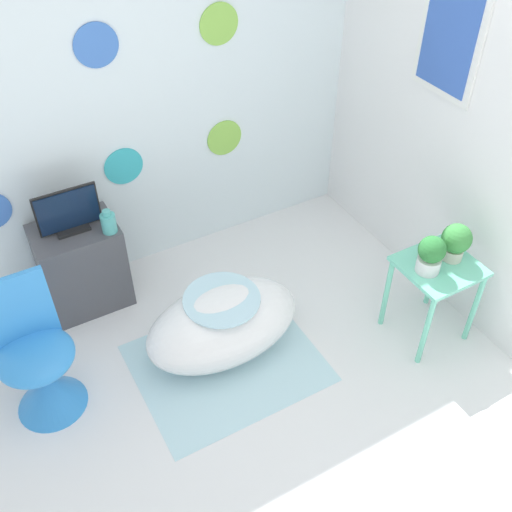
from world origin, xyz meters
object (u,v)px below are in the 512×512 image
bathtub (223,324)px  potted_plant_left (431,254)px  chair (42,372)px  vase (109,222)px  potted_plant_right (456,241)px  tv (68,213)px

bathtub → potted_plant_left: bearing=-23.7°
chair → vase: chair is taller
chair → potted_plant_left: chair is taller
potted_plant_right → bathtub: bearing=160.0°
tv → vase: (0.19, -0.12, -0.06)m
tv → potted_plant_left: 2.03m
vase → potted_plant_left: (1.41, -1.13, 0.02)m
vase → potted_plant_left: bearing=-38.8°
tv → vase: size_ratio=2.47×
chair → potted_plant_right: bearing=-14.7°
chair → potted_plant_left: size_ratio=3.57×
tv → chair: bearing=-122.5°
bathtub → potted_plant_left: 1.21m
chair → potted_plant_right: size_ratio=3.57×
tv → potted_plant_left: bearing=-38.2°
chair → vase: size_ratio=5.45×
vase → potted_plant_right: size_ratio=0.65×
chair → vase: 0.90m
tv → potted_plant_left: size_ratio=1.62×
bathtub → vase: 0.88m
bathtub → chair: size_ratio=1.14×
potted_plant_right → tv: bearing=145.1°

